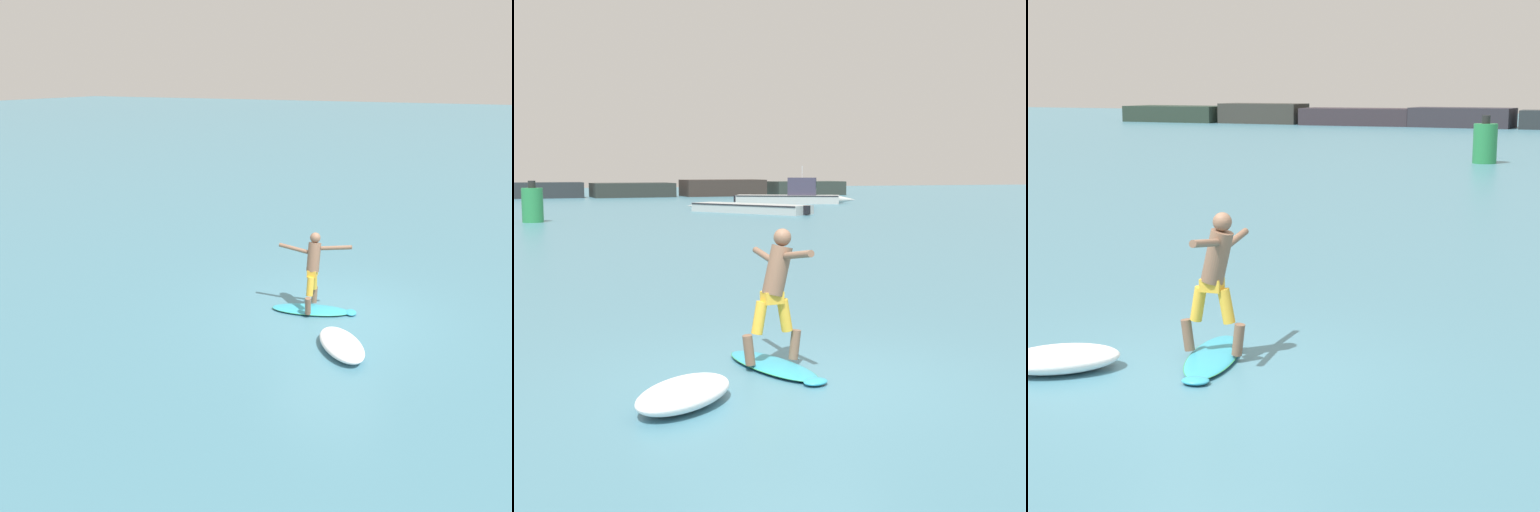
% 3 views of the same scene
% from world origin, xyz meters
% --- Properties ---
extents(ground_plane, '(200.00, 200.00, 0.00)m').
position_xyz_m(ground_plane, '(0.00, 0.00, 0.00)').
color(ground_plane, teal).
extents(rock_jetty_breakwater, '(72.15, 4.91, 1.77)m').
position_xyz_m(rock_jetty_breakwater, '(-9.36, 62.00, 0.76)').
color(rock_jetty_breakwater, '#26352B').
rests_on(rock_jetty_breakwater, ground).
extents(surfboard, '(1.09, 1.97, 0.22)m').
position_xyz_m(surfboard, '(-0.15, 0.43, 0.04)').
color(surfboard, '#31A1BF').
rests_on(surfboard, ground).
extents(surfer, '(0.86, 1.64, 1.77)m').
position_xyz_m(surfer, '(-0.10, 0.47, 1.12)').
color(surfer, brown).
rests_on(surfer, surfboard).
extents(channel_marker_buoy, '(1.04, 1.04, 2.08)m').
position_xyz_m(channel_marker_buoy, '(-2.99, 29.35, 0.88)').
color(channel_marker_buoy, '#288447').
rests_on(channel_marker_buoy, ground).
extents(wave_foam_at_tail, '(1.54, 1.46, 0.31)m').
position_xyz_m(wave_foam_at_tail, '(-1.57, -0.69, 0.15)').
color(wave_foam_at_tail, white).
rests_on(wave_foam_at_tail, ground).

